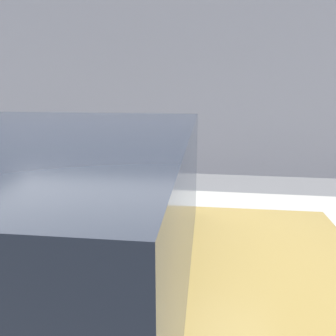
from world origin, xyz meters
name	(u,v)px	position (x,y,z in m)	size (l,w,h in m)	color
sidewalk	(161,227)	(0.00, 2.20, 0.07)	(24.00, 2.80, 0.13)	#ADAAA3
building_facade	(184,20)	(0.00, 5.35, 3.19)	(24.00, 0.30, 6.39)	gray
parking_meter	(168,177)	(0.26, 0.98, 1.12)	(0.19, 0.14, 1.46)	gray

